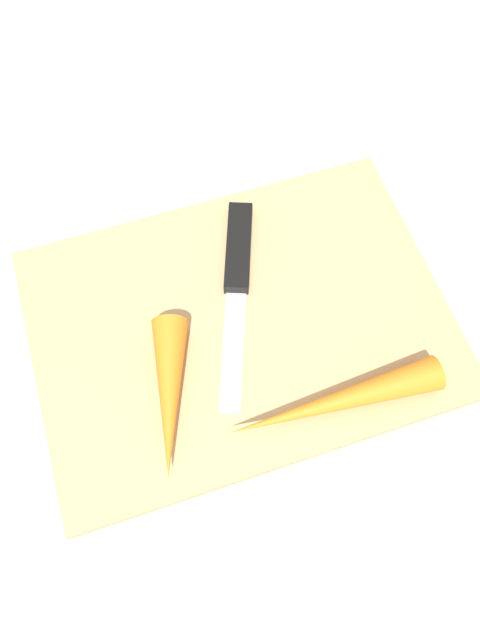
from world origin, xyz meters
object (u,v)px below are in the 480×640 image
carrot_long (335,402)px  cutting_board (240,323)px  carrot_short (169,396)px  knife (238,260)px

carrot_long → cutting_board: bearing=-62.5°
carrot_long → carrot_short: 0.13m
cutting_board → knife: size_ratio=1.85×
carrot_long → carrot_short: carrot_short is taller
knife → carrot_long: bearing=32.5°
cutting_board → carrot_short: (-0.08, -0.05, 0.02)m
cutting_board → carrot_long: (0.05, -0.10, 0.02)m
cutting_board → carrot_short: 0.10m
knife → carrot_long: (0.03, -0.15, 0.01)m
knife → carrot_long: carrot_long is taller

